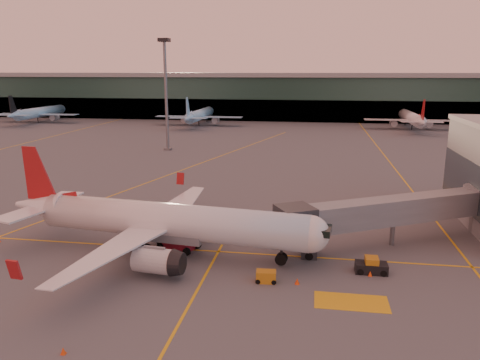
# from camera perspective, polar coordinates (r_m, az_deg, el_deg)

# --- Properties ---
(ground) EXTENTS (600.00, 600.00, 0.00)m
(ground) POSITION_cam_1_polar(r_m,az_deg,el_deg) (46.41, -10.09, -10.49)
(ground) COLOR #4C4F54
(ground) RESTS_ON ground
(taxi_markings) EXTENTS (100.12, 173.00, 0.01)m
(taxi_markings) POSITION_cam_1_polar(r_m,az_deg,el_deg) (89.21, -5.22, 1.20)
(taxi_markings) COLOR gold
(taxi_markings) RESTS_ON ground
(terminal) EXTENTS (400.00, 20.00, 17.60)m
(terminal) POSITION_cam_1_polar(r_m,az_deg,el_deg) (182.63, 4.68, 10.13)
(terminal) COLOR #19382D
(terminal) RESTS_ON ground
(mast_west_near) EXTENTS (2.40, 2.40, 25.60)m
(mast_west_near) POSITION_cam_1_polar(r_m,az_deg,el_deg) (111.55, -9.03, 11.20)
(mast_west_near) COLOR slate
(mast_west_near) RESTS_ON ground
(distant_aircraft_row) EXTENTS (290.00, 34.00, 13.00)m
(distant_aircraft_row) POSITION_cam_1_polar(r_m,az_deg,el_deg) (163.00, -3.49, 6.69)
(distant_aircraft_row) COLOR #92CCF4
(distant_aircraft_row) RESTS_ON ground
(main_airplane) EXTENTS (34.88, 31.54, 10.53)m
(main_airplane) POSITION_cam_1_polar(r_m,az_deg,el_deg) (48.63, -9.57, -5.04)
(main_airplane) COLOR white
(main_airplane) RESTS_ON ground
(jet_bridge) EXTENTS (25.61, 16.00, 5.41)m
(jet_bridge) POSITION_cam_1_polar(r_m,az_deg,el_deg) (53.69, 19.39, -3.58)
(jet_bridge) COLOR slate
(jet_bridge) RESTS_ON ground
(catering_truck) EXTENTS (5.63, 3.65, 4.04)m
(catering_truck) POSITION_cam_1_polar(r_m,az_deg,el_deg) (49.80, -7.71, -5.89)
(catering_truck) COLOR #A61729
(catering_truck) RESTS_ON ground
(gpu_cart) EXTENTS (1.88, 1.21, 1.06)m
(gpu_cart) POSITION_cam_1_polar(r_m,az_deg,el_deg) (42.74, 3.20, -11.69)
(gpu_cart) COLOR #BC7A17
(gpu_cart) RESTS_ON ground
(pushback_tug) EXTENTS (2.94, 1.60, 1.51)m
(pushback_tug) POSITION_cam_1_polar(r_m,az_deg,el_deg) (46.14, 15.72, -10.11)
(pushback_tug) COLOR black
(pushback_tug) RESTS_ON ground
(cone_nose) EXTENTS (0.39, 0.39, 0.49)m
(cone_nose) POSITION_cam_1_polar(r_m,az_deg,el_deg) (45.54, 15.59, -10.94)
(cone_nose) COLOR #F0440C
(cone_nose) RESTS_ON ground
(cone_wing_right) EXTENTS (0.38, 0.38, 0.49)m
(cone_wing_right) POSITION_cam_1_polar(r_m,az_deg,el_deg) (35.29, -20.74, -18.90)
(cone_wing_right) COLOR #F0440C
(cone_wing_right) RESTS_ON ground
(cone_fwd) EXTENTS (0.43, 0.43, 0.55)m
(cone_fwd) POSITION_cam_1_polar(r_m,az_deg,el_deg) (42.72, 6.99, -12.16)
(cone_fwd) COLOR #F0440C
(cone_fwd) RESTS_ON ground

